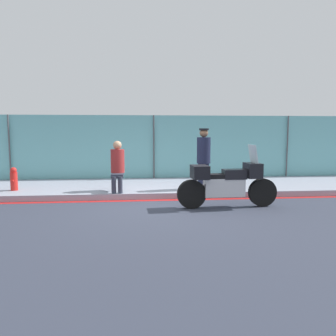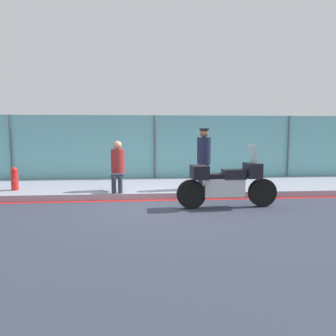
{
  "view_description": "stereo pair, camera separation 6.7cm",
  "coord_description": "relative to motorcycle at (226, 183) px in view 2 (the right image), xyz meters",
  "views": [
    {
      "loc": [
        -0.56,
        -7.43,
        1.74
      ],
      "look_at": [
        0.22,
        0.89,
        0.8
      ],
      "focal_mm": 35.0,
      "sensor_mm": 36.0,
      "label": 1
    },
    {
      "loc": [
        -0.49,
        -7.44,
        1.74
      ],
      "look_at": [
        0.22,
        0.89,
        0.8
      ],
      "focal_mm": 35.0,
      "sensor_mm": 36.0,
      "label": 2
    }
  ],
  "objects": [
    {
      "name": "motorcycle",
      "position": [
        0.0,
        0.0,
        0.0
      ],
      "size": [
        2.34,
        0.55,
        1.44
      ],
      "rotation": [
        0.0,
        0.0,
        0.04
      ],
      "color": "black",
      "rests_on": "ground_plane"
    },
    {
      "name": "fire_hydrant",
      "position": [
        -5.34,
        1.82,
        -0.11
      ],
      "size": [
        0.19,
        0.23,
        0.63
      ],
      "color": "red",
      "rests_on": "sidewalk"
    },
    {
      "name": "sidewalk",
      "position": [
        -1.47,
        2.42,
        -0.5
      ],
      "size": [
        34.88,
        2.83,
        0.16
      ],
      "color": "#8E93A3",
      "rests_on": "ground_plane"
    },
    {
      "name": "storefront_fence",
      "position": [
        -1.47,
        3.93,
        0.57
      ],
      "size": [
        33.14,
        0.17,
        2.28
      ],
      "color": "#6BB2B7",
      "rests_on": "ground_plane"
    },
    {
      "name": "officer_standing",
      "position": [
        -0.22,
        1.57,
        0.43
      ],
      "size": [
        0.37,
        0.37,
        1.66
      ],
      "color": "#191E38",
      "rests_on": "sidewalk"
    },
    {
      "name": "curb_paint_stripe",
      "position": [
        -1.47,
        0.92,
        -0.57
      ],
      "size": [
        34.88,
        0.18,
        0.01
      ],
      "color": "red",
      "rests_on": "ground_plane"
    },
    {
      "name": "person_seated_on_curb",
      "position": [
        -2.56,
        1.48,
        0.32
      ],
      "size": [
        0.36,
        0.68,
        1.33
      ],
      "color": "#2D3342",
      "rests_on": "sidewalk"
    },
    {
      "name": "ground_plane",
      "position": [
        -1.47,
        0.2,
        -0.57
      ],
      "size": [
        120.0,
        120.0,
        0.0
      ],
      "primitive_type": "plane",
      "color": "#333847"
    }
  ]
}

